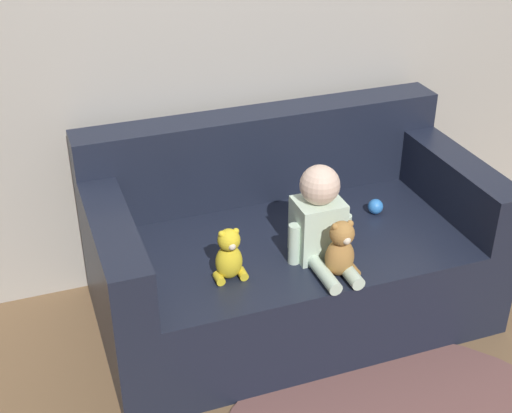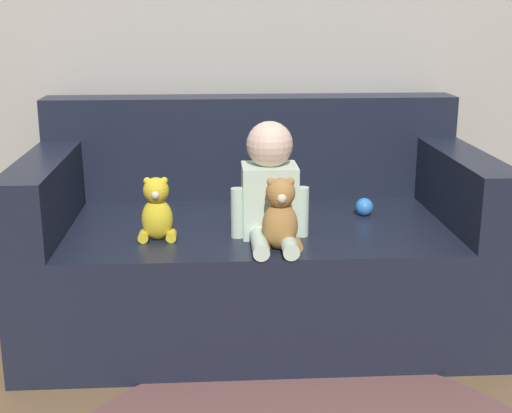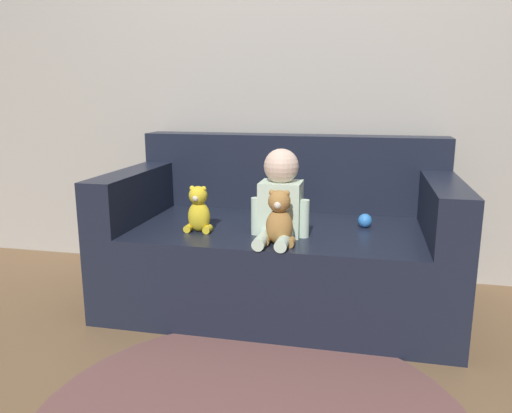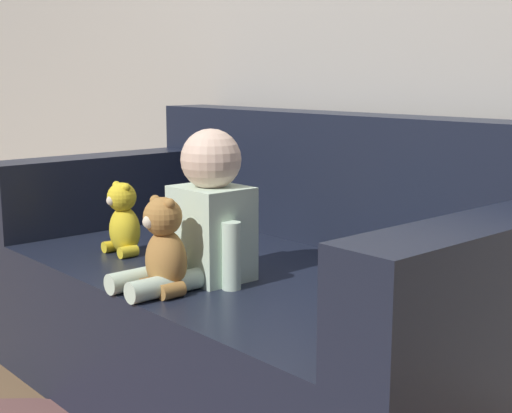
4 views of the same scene
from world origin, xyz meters
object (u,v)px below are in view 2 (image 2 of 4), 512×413
Objects in this scene: couch at (255,245)px; teddy_bear_brown at (280,216)px; person_baby at (270,188)px; toy_ball at (364,207)px; plush_toy_side at (157,211)px.

teddy_bear_brown is (0.06, -0.40, 0.23)m from couch.
person_baby is 0.46m from toy_ball.
plush_toy_side is at bearing -177.01° from person_baby.
person_baby is (0.03, -0.25, 0.29)m from couch.
couch is at bearing 97.56° from person_baby.
couch is 0.47m from teddy_bear_brown.
person_baby reaches higher than plush_toy_side.
couch is 4.22× the size of person_baby.
couch is at bearing 176.37° from toy_ball.
teddy_bear_brown reaches higher than toy_ball.
person_baby is at bearing 98.40° from teddy_bear_brown.
couch is at bearing 37.79° from plush_toy_side.
plush_toy_side is 3.23× the size of toy_ball.
toy_ball is (0.42, -0.03, 0.16)m from couch.
teddy_bear_brown is (0.02, -0.15, -0.06)m from person_baby.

